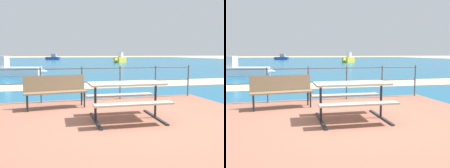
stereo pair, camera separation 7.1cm
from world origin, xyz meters
The scene contains 9 objects.
ground_plane centered at (0.00, 0.00, 0.00)m, with size 240.00×240.00×0.00m, color tan.
patio_paving centered at (0.00, 0.00, 0.03)m, with size 6.40×5.20×0.06m, color #935B47.
sea_water centered at (0.00, 40.00, 0.01)m, with size 90.00×90.00×0.01m, color #145B84.
beach_strip centered at (0.00, 6.49, 0.01)m, with size 54.00×2.56×0.01m, color tan.
picnic_table centered at (0.03, 0.00, 0.66)m, with size 1.61×1.37×0.80m.
park_bench centered at (-1.39, 1.58, 0.57)m, with size 1.61×0.59×0.85m.
railing_fence centered at (0.00, 2.36, 0.70)m, with size 5.94×0.04×1.02m.
boat_near centered at (-0.03, 53.17, 0.47)m, with size 3.62×2.25×1.34m.
boat_mid centered at (9.69, 33.12, 0.53)m, with size 2.83×3.10×1.62m.
Camera 1 is at (-1.61, -5.03, 1.48)m, focal length 40.32 mm.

